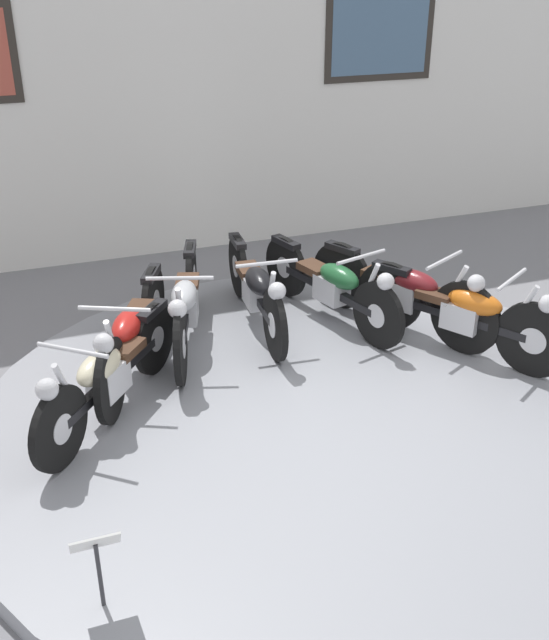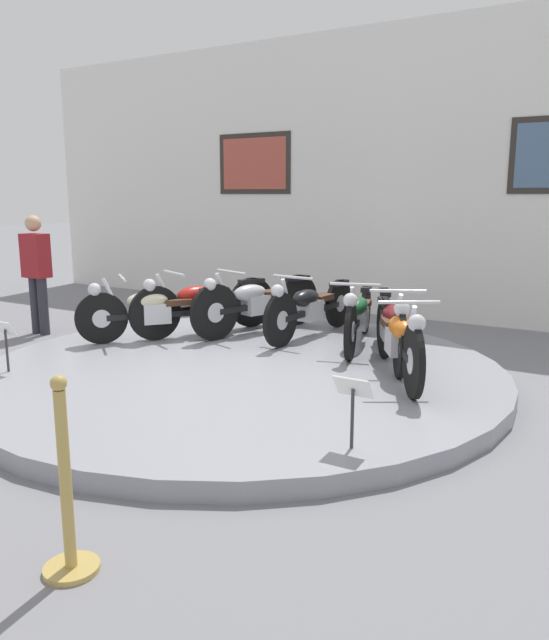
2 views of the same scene
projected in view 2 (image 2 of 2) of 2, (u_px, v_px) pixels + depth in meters
The scene contains 14 objects.
ground_plane at pixel (242, 379), 6.38m from camera, with size 60.00×60.00×0.00m, color slate.
display_platform at pixel (242, 372), 6.36m from camera, with size 5.28×5.28×0.15m, color gray.
back_wall at pixel (392, 175), 9.41m from camera, with size 14.00×0.22×4.30m.
motorcycle_cream at pixel (156, 309), 7.39m from camera, with size 1.27×1.55×0.78m.
motorcycle_red at pixel (203, 303), 7.71m from camera, with size 0.89×1.84×0.80m.
motorcycle_silver at pixel (256, 301), 7.76m from camera, with size 0.72×1.94×0.81m.
motorcycle_black at pixel (310, 306), 7.53m from camera, with size 0.54×1.97×0.79m.
motorcycle_green at pixel (358, 314), 7.06m from camera, with size 0.68×1.90×0.78m.
motorcycle_maroon at pixel (392, 323), 6.47m from camera, with size 0.97×1.81×0.80m.
motorcycle_orange at pixel (398, 337), 5.87m from camera, with size 1.09×1.73×0.80m.
info_placard_front_left at pixel (6, 335), 6.04m from camera, with size 0.26×0.11×0.51m.
info_placard_front_centre at pixel (353, 397), 4.20m from camera, with size 0.26×0.11×0.51m.
visitor_standing at pixel (36, 268), 8.29m from camera, with size 0.36×0.22×1.59m.
stanchion_post_right_of_entry at pixel (67, 508), 3.07m from camera, with size 0.28×0.28×1.02m.
Camera 2 is at (3.43, -5.09, 1.86)m, focal length 35.00 mm.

